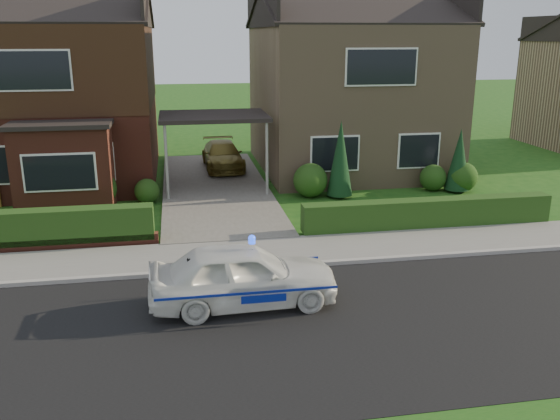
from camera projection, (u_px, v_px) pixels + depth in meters
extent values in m
plane|color=#194C14|center=(256.00, 331.00, 11.41)|extent=(120.00, 120.00, 0.00)
cube|color=black|center=(256.00, 331.00, 11.41)|extent=(60.00, 6.00, 0.02)
cube|color=#9E9993|center=(239.00, 269.00, 14.27)|extent=(60.00, 0.16, 0.12)
cube|color=slate|center=(235.00, 254.00, 15.26)|extent=(60.00, 2.00, 0.10)
cube|color=#666059|center=(216.00, 188.00, 21.77)|extent=(3.80, 12.00, 0.12)
cube|color=maroon|center=(57.00, 104.00, 22.82)|extent=(7.20, 8.00, 5.80)
cube|color=white|center=(90.00, 162.00, 19.72)|extent=(1.60, 0.08, 1.30)
cube|color=white|center=(29.00, 70.00, 18.60)|extent=(2.60, 0.08, 1.30)
cube|color=black|center=(53.00, 66.00, 22.41)|extent=(7.26, 8.06, 2.90)
cube|color=maroon|center=(64.00, 169.00, 18.97)|extent=(3.00, 1.40, 2.70)
cube|color=black|center=(59.00, 125.00, 18.57)|extent=(3.20, 1.60, 0.14)
cube|color=#987A5D|center=(347.00, 99.00, 24.76)|extent=(7.20, 8.00, 5.80)
cube|color=white|center=(335.00, 154.00, 21.13)|extent=(1.80, 0.08, 1.30)
cube|color=white|center=(419.00, 151.00, 21.66)|extent=(1.60, 0.08, 1.30)
cube|color=white|center=(381.00, 67.00, 20.54)|extent=(2.60, 0.08, 1.30)
cube|color=black|center=(213.00, 116.00, 21.02)|extent=(3.80, 3.00, 0.14)
cylinder|color=gray|center=(167.00, 163.00, 19.80)|extent=(0.10, 0.10, 2.70)
cylinder|color=gray|center=(267.00, 160.00, 20.36)|extent=(0.10, 0.10, 2.70)
cube|color=maroon|center=(8.00, 247.00, 15.39)|extent=(7.70, 0.25, 0.36)
cube|color=#173C13|center=(10.00, 252.00, 15.58)|extent=(7.50, 0.55, 0.90)
cube|color=#173C13|center=(427.00, 229.00, 17.42)|extent=(7.50, 0.55, 0.80)
sphere|color=#173C13|center=(96.00, 188.00, 19.33)|extent=(1.32, 1.32, 1.32)
sphere|color=#173C13|center=(147.00, 191.00, 19.95)|extent=(0.84, 0.84, 0.84)
sphere|color=#173C13|center=(310.00, 180.00, 20.64)|extent=(1.20, 1.20, 1.20)
sphere|color=#173C13|center=(433.00, 178.00, 21.54)|extent=(0.96, 0.96, 0.96)
sphere|color=#173C13|center=(463.00, 177.00, 21.40)|extent=(1.08, 1.08, 1.08)
cone|color=black|center=(340.00, 161.00, 20.42)|extent=(0.90, 0.90, 2.60)
cone|color=black|center=(459.00, 162.00, 21.21)|extent=(0.90, 0.90, 2.20)
imported|color=white|center=(243.00, 276.00, 12.33)|extent=(1.71, 3.97, 1.34)
sphere|color=#193FF2|center=(252.00, 241.00, 12.15)|extent=(0.17, 0.17, 0.17)
cube|color=navy|center=(248.00, 294.00, 11.60)|extent=(3.61, 0.02, 0.05)
cube|color=navy|center=(239.00, 264.00, 13.10)|extent=(3.61, 0.02, 0.05)
ellipsoid|color=black|center=(190.00, 269.00, 11.98)|extent=(0.22, 0.17, 0.21)
sphere|color=white|center=(191.00, 270.00, 11.93)|extent=(0.11, 0.11, 0.11)
sphere|color=black|center=(191.00, 263.00, 11.92)|extent=(0.13, 0.13, 0.13)
cone|color=black|center=(188.00, 260.00, 11.90)|extent=(0.04, 0.04, 0.05)
cone|color=black|center=(193.00, 259.00, 11.92)|extent=(0.04, 0.04, 0.05)
imported|color=olive|center=(223.00, 155.00, 24.56)|extent=(1.64, 3.79, 1.09)
imported|color=gray|center=(40.00, 203.00, 18.85)|extent=(0.48, 0.48, 0.69)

